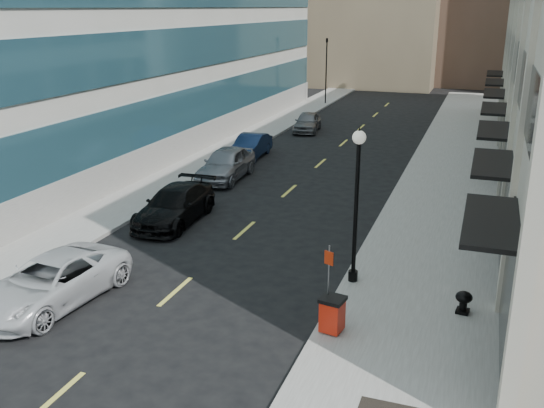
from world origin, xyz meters
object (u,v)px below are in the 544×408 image
Objects in this scene: car_silver_sedan at (226,164)px; car_blue_sedan at (251,146)px; car_white_van at (51,281)px; sign_post at (328,275)px; trash_bin at (332,313)px; lamppost at (357,193)px; urn_planter at (464,300)px; car_black_pickup at (175,205)px; traffic_signal at (327,42)px; car_grey_sedan at (307,122)px.

car_silver_sedan reaches higher than car_blue_sedan.
car_white_van is 8.64m from sign_post.
trash_bin is 0.20× the size of lamppost.
urn_planter is (3.41, 2.36, -0.15)m from trash_bin.
sign_post reaches higher than urn_planter.
car_white_van is 9.93m from lamppost.
urn_planter is at bearing -17.07° from lamppost.
car_black_pickup is at bearing 164.11° from sign_post.
trash_bin is at bearing -64.36° from car_blue_sedan.
traffic_signal reaches higher than car_silver_sedan.
trash_bin is at bearing -145.31° from urn_planter.
sign_post is (-0.04, -3.25, -1.45)m from lamppost.
sign_post is at bearing -75.18° from traffic_signal.
sign_post is (8.50, 1.19, 1.00)m from car_white_van.
car_white_van is 15.02m from car_silver_sedan.
trash_bin reaches higher than urn_planter.
sign_post reaches higher than car_black_pickup.
urn_planter is (14.41, -38.66, -5.15)m from traffic_signal.
car_black_pickup is 1.00× the size of lamppost.
car_black_pickup is 10.94m from sign_post.
car_white_van reaches higher than trash_bin.
car_white_van is 1.07× the size of car_silver_sedan.
traffic_signal is 6.66× the size of trash_bin.
traffic_signal is 10.18× the size of urn_planter.
trash_bin is at bearing -79.30° from car_grey_sedan.
car_silver_sedan is (-0.68, 7.00, 0.10)m from car_black_pickup.
car_grey_sedan is (0.43, 14.00, -0.14)m from car_silver_sedan.
traffic_signal is 1.35× the size of lamppost.
trash_bin is (8.69, 0.98, -0.03)m from car_white_van.
lamppost is at bearing 102.34° from trash_bin.
trash_bin is 0.42× the size of sign_post.
urn_planter is (12.11, -4.66, -0.19)m from car_black_pickup.
traffic_signal reaches higher than car_white_van.
urn_planter is (13.34, -16.65, -0.14)m from car_blue_sedan.
lamppost is 7.56× the size of urn_planter.
traffic_signal is at bearing 99.19° from car_white_van.
car_blue_sedan is (-1.24, 11.99, -0.05)m from car_black_pickup.
car_white_van is at bearing -89.73° from car_silver_sedan.
car_silver_sedan reaches higher than trash_bin.
car_grey_sedan reaches higher than car_blue_sedan.
car_black_pickup reaches higher than trash_bin.
traffic_signal is 14.08m from car_grey_sedan.
car_grey_sedan is 28.48m from urn_planter.
traffic_signal is at bearing 127.64° from sign_post.
car_white_van is at bearing -164.56° from urn_planter.
car_silver_sedan is at bearing 131.12° from lamppost.
lamppost reaches higher than urn_planter.
car_silver_sedan is at bearing 93.03° from car_black_pickup.
car_white_van is 7.81× the size of urn_planter.
car_blue_sedan reaches higher than trash_bin.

